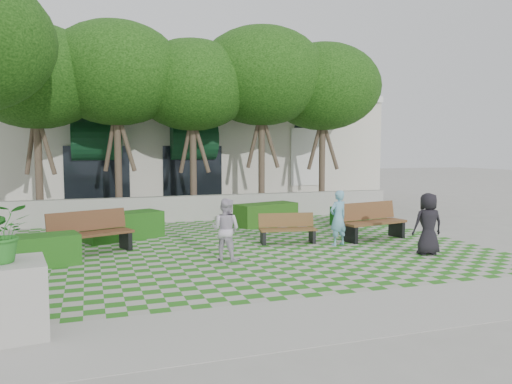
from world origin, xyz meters
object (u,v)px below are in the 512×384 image
object	(u,v)px
bench_west	(90,233)
person_blue	(338,218)
person_white	(226,229)
hedge_midright	(266,214)
person_dark	(428,224)
bench_mid	(287,229)
planter_front	(5,283)
bench_east	(372,222)
hedge_midleft	(123,226)
hedge_east	(358,216)
hedge_west	(31,252)

from	to	relation	value
bench_west	person_blue	distance (m)	6.38
bench_west	person_white	distance (m)	3.48
hedge_midright	person_dark	world-z (taller)	person_dark
person_blue	person_white	distance (m)	3.40
bench_mid	planter_front	xyz separation A→B (m)	(-6.27, -5.08, 0.36)
bench_east	hedge_midleft	world-z (taller)	bench_east
hedge_midright	person_white	distance (m)	5.41
person_white	hedge_midleft	bearing A→B (deg)	-19.17
hedge_midleft	planter_front	distance (m)	7.40
bench_mid	bench_west	xyz separation A→B (m)	(-5.12, 0.31, 0.11)
bench_west	hedge_east	world-z (taller)	bench_west
bench_east	hedge_east	world-z (taller)	bench_east
hedge_east	planter_front	size ratio (longest dim) A/B	0.96
bench_mid	person_dark	bearing A→B (deg)	-33.67
person_dark	person_white	xyz separation A→B (m)	(-4.84, 0.98, -0.04)
bench_east	hedge_west	xyz separation A→B (m)	(-8.88, -0.56, -0.16)
bench_mid	hedge_midleft	world-z (taller)	bench_mid
hedge_east	bench_mid	bearing A→B (deg)	-147.18
bench_east	bench_mid	xyz separation A→B (m)	(-2.51, 0.24, -0.11)
bench_mid	planter_front	size ratio (longest dim) A/B	0.87
bench_mid	bench_west	distance (m)	5.14
hedge_east	person_blue	world-z (taller)	person_blue
bench_east	person_white	bearing A→B (deg)	-176.33
planter_front	bench_mid	bearing A→B (deg)	39.02
hedge_midright	hedge_west	xyz separation A→B (m)	(-6.90, -4.00, -0.03)
bench_mid	planter_front	bearing A→B (deg)	-132.00
planter_front	person_blue	distance (m)	8.61
bench_east	hedge_midright	size ratio (longest dim) A/B	0.98
person_white	bench_mid	bearing A→B (deg)	-104.92
hedge_midright	person_white	world-z (taller)	person_white
hedge_midright	planter_front	world-z (taller)	planter_front
bench_east	hedge_east	bearing A→B (deg)	56.72
bench_west	hedge_midright	bearing A→B (deg)	5.72
bench_west	hedge_midleft	bearing A→B (deg)	41.07
planter_front	person_blue	xyz separation A→B (m)	(7.43, 4.35, -0.01)
hedge_west	person_dark	distance (m)	9.22
bench_west	planter_front	distance (m)	5.52
bench_west	person_white	size ratio (longest dim) A/B	1.45
bench_east	hedge_midleft	bearing A→B (deg)	150.06
hedge_midright	bench_mid	bearing A→B (deg)	-99.45
hedge_west	hedge_midleft	bearing A→B (deg)	52.92
hedge_east	person_dark	bearing A→B (deg)	-100.01
person_blue	person_white	size ratio (longest dim) A/B	1.03
person_dark	person_white	world-z (taller)	person_dark
person_dark	bench_east	bearing A→B (deg)	-78.04
hedge_midleft	bench_east	bearing A→B (deg)	-18.59
person_dark	planter_front	bearing A→B (deg)	23.69
bench_east	hedge_east	size ratio (longest dim) A/B	1.18
bench_west	person_white	xyz separation A→B (m)	(2.97, -1.81, 0.22)
hedge_midright	planter_front	distance (m)	10.72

